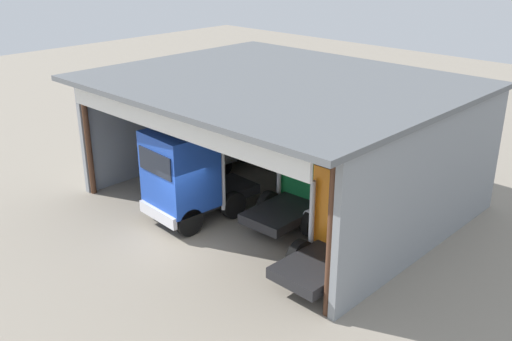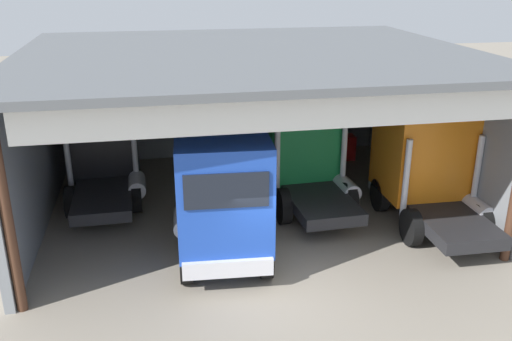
{
  "view_description": "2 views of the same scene",
  "coord_description": "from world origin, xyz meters",
  "px_view_note": "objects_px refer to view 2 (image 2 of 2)",
  "views": [
    {
      "loc": [
        14.36,
        -11.31,
        10.06
      ],
      "look_at": [
        0.0,
        3.68,
        1.73
      ],
      "focal_mm": 40.5,
      "sensor_mm": 36.0,
      "label": 1
    },
    {
      "loc": [
        -2.95,
        -11.71,
        7.6
      ],
      "look_at": [
        0.0,
        3.68,
        1.73
      ],
      "focal_mm": 39.09,
      "sensor_mm": 36.0,
      "label": 2
    }
  ],
  "objects_px": {
    "truck_black_center_right_bay": "(103,144)",
    "truck_green_center_left_bay": "(301,150)",
    "truck_blue_center_bay": "(222,201)",
    "truck_orange_left_bay": "(426,164)",
    "tool_cart": "(343,147)",
    "oil_drum": "(235,150)"
  },
  "relations": [
    {
      "from": "truck_blue_center_bay",
      "to": "tool_cart",
      "type": "distance_m",
      "value": 9.76
    },
    {
      "from": "truck_black_center_right_bay",
      "to": "truck_orange_left_bay",
      "type": "xyz_separation_m",
      "value": [
        9.86,
        -3.86,
        -0.02
      ]
    },
    {
      "from": "truck_black_center_right_bay",
      "to": "tool_cart",
      "type": "relative_size",
      "value": 5.22
    },
    {
      "from": "truck_green_center_left_bay",
      "to": "oil_drum",
      "type": "xyz_separation_m",
      "value": [
        -1.59,
        4.23,
        -1.27
      ]
    },
    {
      "from": "truck_green_center_left_bay",
      "to": "tool_cart",
      "type": "relative_size",
      "value": 5.39
    },
    {
      "from": "oil_drum",
      "to": "tool_cart",
      "type": "xyz_separation_m",
      "value": [
        4.37,
        -0.62,
        0.03
      ]
    },
    {
      "from": "oil_drum",
      "to": "truck_orange_left_bay",
      "type": "bearing_deg",
      "value": -52.42
    },
    {
      "from": "tool_cart",
      "to": "truck_orange_left_bay",
      "type": "bearing_deg",
      "value": -84.26
    },
    {
      "from": "truck_green_center_left_bay",
      "to": "oil_drum",
      "type": "distance_m",
      "value": 4.7
    },
    {
      "from": "truck_green_center_left_bay",
      "to": "tool_cart",
      "type": "bearing_deg",
      "value": 50.43
    },
    {
      "from": "truck_blue_center_bay",
      "to": "truck_orange_left_bay",
      "type": "relative_size",
      "value": 0.9
    },
    {
      "from": "truck_green_center_left_bay",
      "to": "oil_drum",
      "type": "height_order",
      "value": "truck_green_center_left_bay"
    },
    {
      "from": "truck_black_center_right_bay",
      "to": "truck_green_center_left_bay",
      "type": "height_order",
      "value": "truck_black_center_right_bay"
    },
    {
      "from": "truck_blue_center_bay",
      "to": "truck_black_center_right_bay",
      "type": "bearing_deg",
      "value": -55.91
    },
    {
      "from": "truck_blue_center_bay",
      "to": "truck_green_center_left_bay",
      "type": "relative_size",
      "value": 0.84
    },
    {
      "from": "truck_green_center_left_bay",
      "to": "truck_orange_left_bay",
      "type": "distance_m",
      "value": 4.02
    },
    {
      "from": "truck_blue_center_bay",
      "to": "truck_orange_left_bay",
      "type": "distance_m",
      "value": 6.78
    },
    {
      "from": "truck_black_center_right_bay",
      "to": "oil_drum",
      "type": "height_order",
      "value": "truck_black_center_right_bay"
    },
    {
      "from": "truck_blue_center_bay",
      "to": "truck_orange_left_bay",
      "type": "bearing_deg",
      "value": -161.06
    },
    {
      "from": "truck_black_center_right_bay",
      "to": "truck_blue_center_bay",
      "type": "bearing_deg",
      "value": -60.73
    },
    {
      "from": "truck_black_center_right_bay",
      "to": "tool_cart",
      "type": "height_order",
      "value": "truck_black_center_right_bay"
    },
    {
      "from": "tool_cart",
      "to": "truck_green_center_left_bay",
      "type": "bearing_deg",
      "value": -127.55
    }
  ]
}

